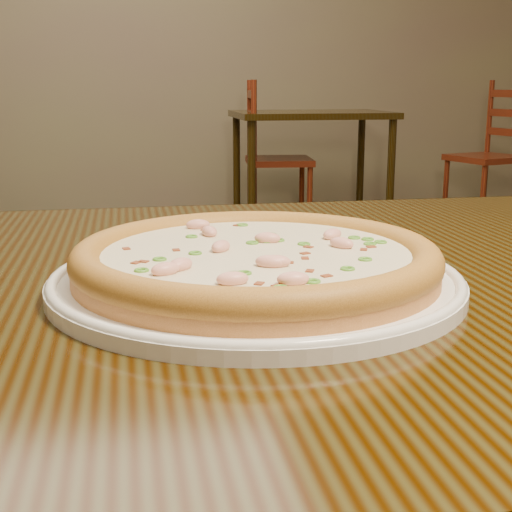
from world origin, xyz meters
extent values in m
plane|color=#93905E|center=(0.00, 4.50, 1.50)|extent=(7.00, 0.00, 7.00)
cube|color=black|center=(0.31, -0.35, 0.73)|extent=(1.20, 0.80, 0.04)
cylinder|color=white|center=(0.19, -0.40, 0.76)|extent=(0.36, 0.36, 0.01)
torus|color=white|center=(0.19, -0.40, 0.76)|extent=(0.36, 0.36, 0.01)
cylinder|color=#C5864C|center=(0.19, -0.40, 0.77)|extent=(0.32, 0.32, 0.02)
torus|color=#B78435|center=(0.19, -0.40, 0.78)|extent=(0.32, 0.32, 0.03)
cylinder|color=beige|center=(0.19, -0.40, 0.78)|extent=(0.27, 0.27, 0.00)
ellipsoid|color=#F2B29E|center=(0.16, -0.33, 0.79)|extent=(0.02, 0.03, 0.01)
ellipsoid|color=#F2B29E|center=(0.15, -0.29, 0.79)|extent=(0.02, 0.01, 0.01)
ellipsoid|color=#F2B29E|center=(0.20, -0.46, 0.79)|extent=(0.03, 0.02, 0.01)
ellipsoid|color=#F2B29E|center=(0.16, -0.40, 0.79)|extent=(0.02, 0.03, 0.01)
ellipsoid|color=#F2B29E|center=(0.21, -0.37, 0.79)|extent=(0.03, 0.02, 0.01)
ellipsoid|color=#F2B29E|center=(0.19, -0.46, 0.79)|extent=(0.03, 0.02, 0.01)
ellipsoid|color=#F2B29E|center=(0.15, -0.50, 0.79)|extent=(0.02, 0.02, 0.01)
ellipsoid|color=#F2B29E|center=(0.27, -0.40, 0.79)|extent=(0.03, 0.03, 0.01)
ellipsoid|color=#F2B29E|center=(0.11, -0.46, 0.79)|extent=(0.03, 0.02, 0.01)
ellipsoid|color=#F2B29E|center=(0.27, -0.36, 0.79)|extent=(0.03, 0.03, 0.01)
ellipsoid|color=#F2B29E|center=(0.20, -0.51, 0.79)|extent=(0.02, 0.02, 0.01)
ellipsoid|color=#F2B29E|center=(0.12, -0.45, 0.79)|extent=(0.03, 0.03, 0.01)
cube|color=maroon|center=(0.08, -0.37, 0.78)|extent=(0.01, 0.01, 0.00)
cube|color=maroon|center=(0.23, -0.44, 0.78)|extent=(0.01, 0.01, 0.00)
cube|color=maroon|center=(0.23, -0.42, 0.78)|extent=(0.01, 0.01, 0.00)
cube|color=maroon|center=(0.22, -0.48, 0.78)|extent=(0.01, 0.01, 0.00)
cube|color=maroon|center=(0.19, -0.51, 0.78)|extent=(0.01, 0.01, 0.00)
cube|color=maroon|center=(0.16, -0.31, 0.78)|extent=(0.01, 0.01, 0.00)
cube|color=maroon|center=(0.21, -0.45, 0.78)|extent=(0.01, 0.01, 0.00)
cube|color=maroon|center=(0.24, -0.40, 0.78)|extent=(0.01, 0.01, 0.00)
cube|color=maroon|center=(0.09, -0.42, 0.78)|extent=(0.01, 0.01, 0.00)
cube|color=maroon|center=(0.12, -0.39, 0.78)|extent=(0.01, 0.01, 0.00)
cube|color=maroon|center=(0.15, -0.50, 0.78)|extent=(0.01, 0.01, 0.00)
cube|color=maroon|center=(0.09, -0.43, 0.78)|extent=(0.01, 0.01, 0.00)
cube|color=maroon|center=(0.28, -0.42, 0.78)|extent=(0.01, 0.01, 0.00)
cube|color=maroon|center=(0.19, -0.29, 0.78)|extent=(0.01, 0.01, 0.00)
cube|color=maroon|center=(0.29, -0.41, 0.78)|extent=(0.01, 0.01, 0.00)
cube|color=maroon|center=(0.23, -0.49, 0.78)|extent=(0.01, 0.01, 0.00)
cube|color=maroon|center=(0.17, -0.51, 0.78)|extent=(0.01, 0.01, 0.00)
torus|color=#50952A|center=(0.17, -0.48, 0.79)|extent=(0.02, 0.02, 0.00)
torus|color=#50952A|center=(0.24, -0.39, 0.79)|extent=(0.02, 0.02, 0.00)
torus|color=#50952A|center=(0.16, -0.48, 0.79)|extent=(0.01, 0.01, 0.00)
torus|color=#50952A|center=(0.14, -0.34, 0.79)|extent=(0.02, 0.02, 0.00)
torus|color=#50952A|center=(0.21, -0.51, 0.79)|extent=(0.02, 0.02, 0.00)
torus|color=#50952A|center=(0.19, -0.45, 0.79)|extent=(0.01, 0.01, 0.00)
torus|color=#50952A|center=(0.30, -0.40, 0.79)|extent=(0.02, 0.02, 0.00)
torus|color=#50952A|center=(0.09, -0.45, 0.79)|extent=(0.01, 0.01, 0.00)
torus|color=#50952A|center=(0.29, -0.37, 0.79)|extent=(0.02, 0.02, 0.00)
torus|color=#50952A|center=(0.31, -0.39, 0.79)|extent=(0.02, 0.02, 0.00)
torus|color=#50952A|center=(0.21, -0.37, 0.79)|extent=(0.01, 0.01, 0.00)
torus|color=#50952A|center=(0.14, -0.40, 0.79)|extent=(0.02, 0.02, 0.00)
torus|color=#50952A|center=(0.10, -0.45, 0.79)|extent=(0.02, 0.02, 0.00)
torus|color=#50952A|center=(0.22, -0.37, 0.79)|extent=(0.02, 0.02, 0.00)
torus|color=#50952A|center=(0.25, -0.48, 0.79)|extent=(0.01, 0.01, 0.00)
torus|color=#50952A|center=(0.11, -0.42, 0.79)|extent=(0.02, 0.02, 0.00)
torus|color=#50952A|center=(0.22, -0.34, 0.79)|extent=(0.02, 0.02, 0.00)
torus|color=#50952A|center=(0.19, -0.37, 0.79)|extent=(0.02, 0.02, 0.00)
torus|color=#50952A|center=(0.30, -0.38, 0.79)|extent=(0.01, 0.01, 0.00)
torus|color=#50952A|center=(0.20, -0.29, 0.79)|extent=(0.02, 0.02, 0.00)
torus|color=#50952A|center=(0.27, -0.45, 0.79)|extent=(0.02, 0.02, 0.00)
torus|color=#50952A|center=(0.19, -0.52, 0.79)|extent=(0.02, 0.02, 0.00)
torus|color=#50952A|center=(0.21, -0.51, 0.79)|extent=(0.01, 0.01, 0.00)
cube|color=black|center=(1.29, 3.60, 0.73)|extent=(1.00, 0.70, 0.04)
cylinder|color=black|center=(0.84, 3.30, 0.35)|extent=(0.05, 0.05, 0.71)
cylinder|color=black|center=(1.74, 3.30, 0.35)|extent=(0.05, 0.05, 0.71)
cylinder|color=black|center=(0.84, 3.90, 0.35)|extent=(0.05, 0.05, 0.71)
cylinder|color=black|center=(1.74, 3.90, 0.35)|extent=(0.05, 0.05, 0.71)
cube|color=#54180F|center=(1.08, 3.61, 0.43)|extent=(0.46, 0.46, 0.04)
cylinder|color=#54180F|center=(1.24, 3.41, 0.21)|extent=(0.04, 0.04, 0.41)
cylinder|color=#54180F|center=(1.27, 3.77, 0.21)|extent=(0.04, 0.04, 0.41)
cylinder|color=#54180F|center=(0.88, 3.45, 0.21)|extent=(0.04, 0.04, 0.41)
cylinder|color=#54180F|center=(0.92, 3.80, 0.21)|extent=(0.04, 0.04, 0.41)
cylinder|color=#54180F|center=(0.88, 3.45, 0.47)|extent=(0.04, 0.04, 0.95)
cylinder|color=#54180F|center=(0.92, 3.80, 0.47)|extent=(0.04, 0.04, 0.95)
cube|color=#54180F|center=(0.90, 3.63, 0.60)|extent=(0.07, 0.36, 0.05)
cube|color=#54180F|center=(0.90, 3.63, 0.73)|extent=(0.07, 0.36, 0.05)
cube|color=#54180F|center=(0.90, 3.63, 0.86)|extent=(0.07, 0.36, 0.05)
cube|color=#54180F|center=(2.51, 3.53, 0.43)|extent=(0.52, 0.52, 0.04)
cylinder|color=#54180F|center=(2.28, 3.65, 0.21)|extent=(0.04, 0.04, 0.41)
cylinder|color=#54180F|center=(2.38, 3.31, 0.21)|extent=(0.04, 0.04, 0.41)
cylinder|color=#54180F|center=(2.63, 3.75, 0.21)|extent=(0.04, 0.04, 0.41)
cylinder|color=#54180F|center=(2.63, 3.75, 0.47)|extent=(0.04, 0.04, 0.95)
cube|color=#54180F|center=(2.68, 3.58, 0.60)|extent=(0.13, 0.35, 0.05)
cube|color=#54180F|center=(2.68, 3.58, 0.73)|extent=(0.13, 0.35, 0.05)
cube|color=#54180F|center=(2.68, 3.58, 0.86)|extent=(0.13, 0.35, 0.05)
camera|label=1|loc=(0.08, -0.99, 0.93)|focal=50.00mm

